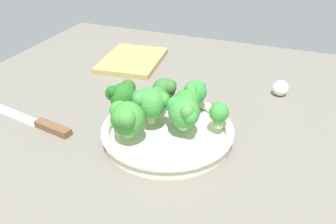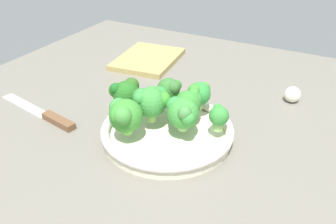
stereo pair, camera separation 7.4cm
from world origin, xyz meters
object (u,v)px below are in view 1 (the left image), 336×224
Objects in this scene: broccoli_floret_8 at (187,102)px; broccoli_floret_0 at (122,96)px; broccoli_floret_1 at (183,113)px; knife at (38,123)px; cutting_board at (132,60)px; broccoli_floret_5 at (149,103)px; broccoli_floret_7 at (165,89)px; broccoli_floret_3 at (155,97)px; garlic_bulb at (280,88)px; bowl at (168,131)px; broccoli_floret_6 at (219,113)px; broccoli_floret_4 at (126,117)px; broccoli_floret_2 at (195,92)px.

broccoli_floret_0 is at bearing 105.20° from broccoli_floret_8.
broccoli_floret_1 is 33.85cm from knife.
cutting_board reaches higher than knife.
broccoli_floret_5 reaches higher than broccoli_floret_7.
garlic_bulb is at bearing -44.60° from broccoli_floret_3.
cutting_board is at bearing 23.59° from broccoli_floret_0.
broccoli_floret_7 is at bearing 131.31° from garlic_bulb.
broccoli_floret_8 is (-3.83, -6.57, -0.03)cm from broccoli_floret_7.
bowl is at bearing -131.37° from broccoli_floret_3.
broccoli_floret_3 reaches higher than broccoli_floret_6.
broccoli_floret_0 is 20.82cm from broccoli_floret_6.
knife is (-9.33, 39.13, -5.99)cm from broccoli_floret_6.
broccoli_floret_0 reaches higher than broccoli_floret_4.
broccoli_floret_3 is 7.33cm from broccoli_floret_8.
broccoli_floret_8 is at bearing -33.46° from bowl.
broccoli_floret_1 reaches higher than bowl.
broccoli_floret_2 is 0.30× the size of cutting_board.
bowl is at bearing -78.50° from knife.
broccoli_floret_8 is (4.18, -2.76, 5.37)cm from bowl.
broccoli_floret_6 is at bearing -92.57° from broccoli_floret_3.
broccoli_floret_0 is 1.29× the size of broccoli_floret_3.
broccoli_floret_8 is at bearing -120.21° from broccoli_floret_7.
broccoli_floret_5 is (6.55, -2.08, 0.32)cm from broccoli_floret_4.
bowl is 4.47× the size of broccoli_floret_7.
garlic_bulb is at bearing -48.69° from broccoli_floret_7.
bowl is at bearing -83.55° from broccoli_floret_5.
broccoli_floret_0 reaches higher than broccoli_floret_2.
broccoli_floret_5 is 8.50cm from broccoli_floret_7.
knife is at bearing 107.56° from broccoli_floret_8.
broccoli_floret_3 is at bearing 169.17° from broccoli_floret_7.
cutting_board is (40.18, -3.83, 0.25)cm from knife.
broccoli_floret_2 is 0.86× the size of broccoli_floret_5.
bowl is 11.01cm from broccoli_floret_4.
broccoli_floret_7 is at bearing -10.83° from broccoli_floret_3.
knife is (1.04, 23.24, -7.17)cm from broccoli_floret_4.
broccoli_floret_6 reaches higher than bowl.
broccoli_floret_3 is (-4.96, 7.50, -0.36)cm from broccoli_floret_2.
broccoli_floret_4 reaches higher than broccoli_floret_7.
broccoli_floret_6 is at bearing -76.59° from knife.
broccoli_floret_6 is 40.67cm from knife.
broccoli_floret_3 is 11.14cm from broccoli_floret_4.
broccoli_floret_2 is 1.25× the size of broccoli_floret_6.
broccoli_floret_0 is 14.25cm from broccoli_floret_1.
broccoli_floret_4 is at bearing 141.83° from broccoli_floret_8.
broccoli_floret_5 is at bearing -148.21° from cutting_board.
garlic_bulb is (24.82, -24.48, -4.98)cm from broccoli_floret_3.
bowl is 1.25× the size of cutting_board.
broccoli_floret_7 is at bearing -8.40° from broccoli_floret_4.
broccoli_floret_0 reaches higher than broccoli_floret_7.
broccoli_floret_7 is at bearing -0.91° from broccoli_floret_5.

